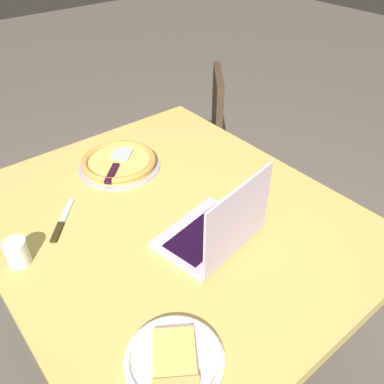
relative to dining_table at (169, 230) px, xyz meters
The scene contains 8 objects.
ground_plane 0.70m from the dining_table, ahead, with size 12.00×12.00×0.00m, color #60574B.
dining_table is the anchor object (origin of this frame).
laptop 0.24m from the dining_table, 169.36° to the right, with size 0.27×0.33×0.25m.
pizza_plate 0.53m from the dining_table, 144.94° to the left, with size 0.23×0.23×0.04m.
pizza_tray 0.37m from the dining_table, ahead, with size 0.32×0.32×0.04m.
table_knife 0.36m from the dining_table, 58.26° to the left, with size 0.17×0.15×0.01m.
drink_cup 0.48m from the dining_table, 77.06° to the left, with size 0.07×0.07×0.08m.
chair_near 1.06m from the dining_table, 45.29° to the right, with size 0.54×0.54×0.86m.
Camera 1 is at (-0.84, 0.58, 1.65)m, focal length 37.79 mm.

